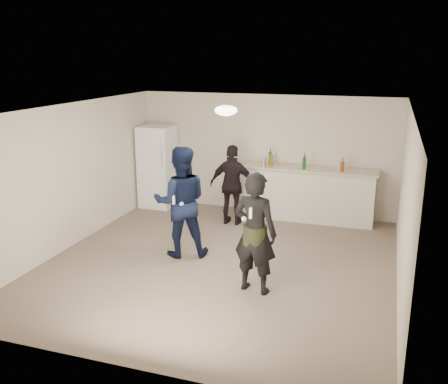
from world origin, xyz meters
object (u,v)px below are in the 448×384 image
(counter, at_px, (309,195))
(man, at_px, (181,202))
(fridge, at_px, (158,166))
(woman, at_px, (255,233))
(shaker, at_px, (264,161))
(spectator, at_px, (233,185))

(counter, relative_size, man, 1.39)
(fridge, bearing_deg, woman, -47.28)
(counter, relative_size, fridge, 1.44)
(fridge, xyz_separation_m, woman, (3.12, -3.38, -0.02))
(counter, relative_size, woman, 1.47)
(fridge, relative_size, shaker, 10.59)
(counter, bearing_deg, spectator, -152.04)
(man, xyz_separation_m, spectator, (0.34, 1.80, -0.13))
(counter, xyz_separation_m, shaker, (-0.93, -0.08, 0.65))
(fridge, distance_m, shaker, 2.42)
(fridge, distance_m, spectator, 2.06)
(fridge, bearing_deg, counter, 1.20)
(fridge, relative_size, woman, 1.02)
(man, relative_size, woman, 1.06)
(shaker, bearing_deg, woman, -78.00)
(shaker, distance_m, woman, 3.46)
(spectator, bearing_deg, counter, -152.90)
(fridge, height_order, shaker, fridge)
(fridge, bearing_deg, spectator, -18.96)
(counter, xyz_separation_m, man, (-1.73, -2.54, 0.41))
(woman, relative_size, spectator, 1.10)
(shaker, xyz_separation_m, spectator, (-0.46, -0.66, -0.37))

